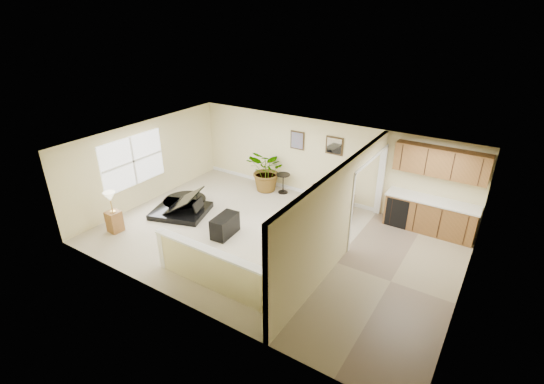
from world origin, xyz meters
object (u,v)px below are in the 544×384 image
Objects in this scene: loveseat at (327,202)px; palm_plant at (268,171)px; piano at (182,193)px; accent_table at (283,181)px; lamp_stand at (113,215)px; piano_bench at (225,226)px; small_plant at (343,208)px.

loveseat is 2.31m from palm_plant.
piano reaches higher than accent_table.
lamp_stand reaches higher than loveseat.
lamp_stand is at bearing -151.22° from piano_bench.
piano is at bearing 68.11° from lamp_stand.
lamp_stand is (-4.33, -4.15, 0.19)m from loveseat.
small_plant is (0.51, -0.04, -0.05)m from loveseat.
accent_table is 0.59m from palm_plant.
palm_plant reaches higher than piano_bench.
piano is 1.80× the size of lamp_stand.
piano is at bearing 168.51° from piano_bench.
accent_table is (-1.76, 0.37, 0.11)m from loveseat.
loveseat is (1.70, 2.70, 0.02)m from piano_bench.
piano_bench is 1.38× the size of small_plant.
palm_plant is 2.83m from small_plant.
piano reaches higher than lamp_stand.
piano_bench is at bearing -116.61° from loveseat.
palm_plant is at bearing 100.92° from piano_bench.
palm_plant reaches higher than small_plant.
loveseat reaches higher than piano_bench.
accent_table is 0.56× the size of lamp_stand.
piano is 1.98m from lamp_stand.
lamp_stand is (-2.06, -4.39, -0.20)m from palm_plant.
piano reaches higher than small_plant.
accent_table is at bearing 15.26° from palm_plant.
loveseat is 2.43× the size of small_plant.
accent_table is 5.20m from lamp_stand.
accent_table is 0.42× the size of palm_plant.
piano is at bearing -141.65° from loveseat.
piano_bench is 3.19m from loveseat.
lamp_stand is at bearing -119.58° from accent_table.
piano_bench is at bearing -88.83° from accent_table.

